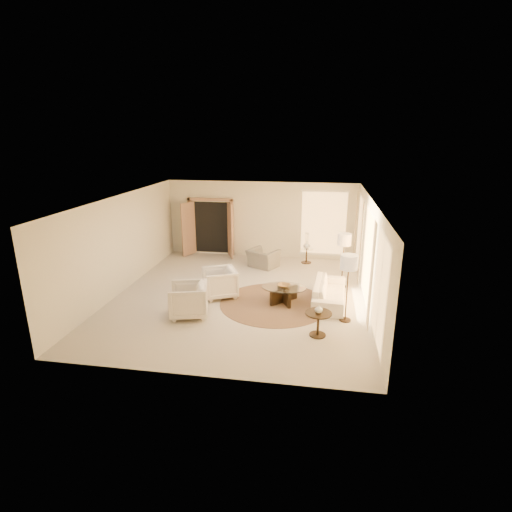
% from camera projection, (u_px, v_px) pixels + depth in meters
% --- Properties ---
extents(room, '(7.04, 8.04, 2.83)m').
position_uv_depth(room, '(239.00, 249.00, 11.04)').
color(room, beige).
rests_on(room, ground).
extents(windows_right, '(0.10, 6.40, 2.40)m').
position_uv_depth(windows_right, '(367.00, 256.00, 10.61)').
color(windows_right, '#FBBA64').
rests_on(windows_right, room).
extents(window_back_corner, '(1.70, 0.10, 2.40)m').
position_uv_depth(window_back_corner, '(324.00, 223.00, 14.42)').
color(window_back_corner, '#FBBA64').
rests_on(window_back_corner, room).
extents(curtains_right, '(0.06, 5.20, 2.60)m').
position_uv_depth(curtains_right, '(362.00, 248.00, 11.48)').
color(curtains_right, tan).
rests_on(curtains_right, room).
extents(french_doors, '(1.95, 0.66, 2.16)m').
position_uv_depth(french_doors, '(211.00, 228.00, 15.03)').
color(french_doors, tan).
rests_on(french_doors, room).
extents(area_rug, '(3.18, 3.18, 0.01)m').
position_uv_depth(area_rug, '(274.00, 303.00, 10.95)').
color(area_rug, '#402A1C').
rests_on(area_rug, room).
extents(sofa, '(0.95, 2.14, 0.61)m').
position_uv_depth(sofa, '(329.00, 292.00, 10.92)').
color(sofa, white).
rests_on(sofa, room).
extents(armchair_left, '(1.13, 1.15, 0.91)m').
position_uv_depth(armchair_left, '(220.00, 281.00, 11.30)').
color(armchair_left, white).
rests_on(armchair_left, room).
extents(armchair_right, '(1.06, 1.10, 0.94)m').
position_uv_depth(armchair_right, '(188.00, 298.00, 10.09)').
color(armchair_right, white).
rests_on(armchair_right, room).
extents(accent_chair, '(1.13, 1.00, 0.83)m').
position_uv_depth(accent_chair, '(263.00, 255.00, 13.83)').
color(accent_chair, gray).
rests_on(accent_chair, room).
extents(coffee_table, '(1.41, 1.41, 0.45)m').
position_uv_depth(coffee_table, '(284.00, 293.00, 10.94)').
color(coffee_table, black).
rests_on(coffee_table, room).
extents(end_table, '(0.61, 0.61, 0.58)m').
position_uv_depth(end_table, '(318.00, 320.00, 9.10)').
color(end_table, black).
rests_on(end_table, room).
extents(side_table, '(0.47, 0.47, 0.54)m').
position_uv_depth(side_table, '(307.00, 254.00, 14.29)').
color(side_table, black).
rests_on(side_table, room).
extents(floor_lamp_near, '(0.40, 0.40, 1.66)m').
position_uv_depth(floor_lamp_near, '(344.00, 242.00, 11.72)').
color(floor_lamp_near, black).
rests_on(floor_lamp_near, room).
extents(floor_lamp_far, '(0.41, 0.41, 1.71)m').
position_uv_depth(floor_lamp_far, '(349.00, 265.00, 9.53)').
color(floor_lamp_far, black).
rests_on(floor_lamp_far, room).
extents(bowl, '(0.42, 0.42, 0.08)m').
position_uv_depth(bowl, '(284.00, 286.00, 10.88)').
color(bowl, brown).
rests_on(bowl, coffee_table).
extents(end_vase, '(0.24, 0.24, 0.19)m').
position_uv_depth(end_vase, '(319.00, 309.00, 9.02)').
color(end_vase, white).
rests_on(end_vase, end_table).
extents(side_vase, '(0.27, 0.27, 0.26)m').
position_uv_depth(side_vase, '(307.00, 245.00, 14.19)').
color(side_vase, white).
rests_on(side_vase, side_table).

